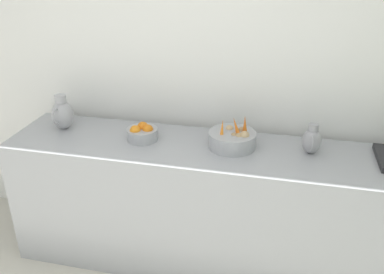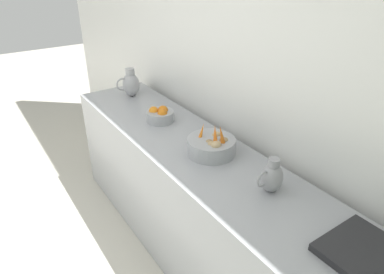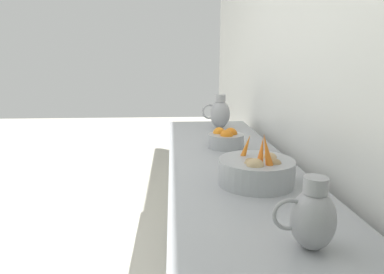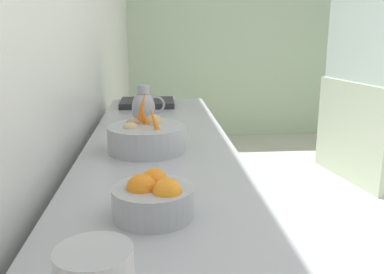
% 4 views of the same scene
% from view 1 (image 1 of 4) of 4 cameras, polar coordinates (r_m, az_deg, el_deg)
% --- Properties ---
extents(tile_wall_left, '(0.10, 7.66, 3.00)m').
position_cam_1_polar(tile_wall_left, '(2.87, 15.17, 11.32)').
color(tile_wall_left, white).
rests_on(tile_wall_left, ground_plane).
extents(prep_counter, '(0.62, 2.83, 0.93)m').
position_cam_1_polar(prep_counter, '(2.94, 3.06, -9.72)').
color(prep_counter, '#9EA0A5').
rests_on(prep_counter, ground_plane).
extents(vegetable_colander, '(0.31, 0.31, 0.23)m').
position_cam_1_polar(vegetable_colander, '(2.71, 5.64, -0.27)').
color(vegetable_colander, '#9EA0A5').
rests_on(vegetable_colander, prep_counter).
extents(orange_bowl, '(0.21, 0.21, 0.12)m').
position_cam_1_polar(orange_bowl, '(2.81, -6.89, 0.58)').
color(orange_bowl, '#9EA0A5').
rests_on(orange_bowl, prep_counter).
extents(metal_pitcher_tall, '(0.21, 0.15, 0.25)m').
position_cam_1_polar(metal_pitcher_tall, '(3.08, -17.47, 3.08)').
color(metal_pitcher_tall, '#A3A3A8').
rests_on(metal_pitcher_tall, prep_counter).
extents(metal_pitcher_short, '(0.17, 0.12, 0.20)m').
position_cam_1_polar(metal_pitcher_short, '(2.70, 16.22, -0.42)').
color(metal_pitcher_short, '#939399').
rests_on(metal_pitcher_short, prep_counter).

